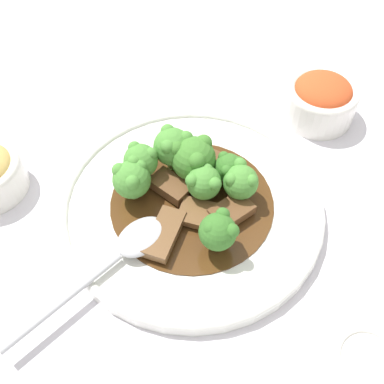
{
  "coord_description": "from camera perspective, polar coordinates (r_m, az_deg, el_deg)",
  "views": [
    {
      "loc": [
        0.12,
        0.28,
        0.43
      ],
      "look_at": [
        0.0,
        0.0,
        0.03
      ],
      "focal_mm": 42.0,
      "sensor_mm": 36.0,
      "label": 1
    }
  ],
  "objects": [
    {
      "name": "broccoli_floret_5",
      "position": [
        0.5,
        -7.67,
        1.64
      ],
      "size": [
        0.04,
        0.04,
        0.05
      ],
      "color": "#8EB756",
      "rests_on": "main_plate"
    },
    {
      "name": "serving_spoon",
      "position": [
        0.48,
        -7.93,
        -6.87
      ],
      "size": [
        0.19,
        0.1,
        0.01
      ],
      "color": "#B7B7BC",
      "rests_on": "main_plate"
    },
    {
      "name": "beef_strip_4",
      "position": [
        0.55,
        2.57,
        3.93
      ],
      "size": [
        0.06,
        0.06,
        0.01
      ],
      "color": "brown",
      "rests_on": "main_plate"
    },
    {
      "name": "beef_strip_0",
      "position": [
        0.52,
        -2.72,
        0.75
      ],
      "size": [
        0.05,
        0.05,
        0.01
      ],
      "color": "brown",
      "rests_on": "main_plate"
    },
    {
      "name": "broccoli_floret_0",
      "position": [
        0.46,
        3.74,
        -4.85
      ],
      "size": [
        0.04,
        0.04,
        0.05
      ],
      "color": "#7FA84C",
      "rests_on": "main_plate"
    },
    {
      "name": "ground_plane",
      "position": [
        0.53,
        0.0,
        -2.24
      ],
      "size": [
        4.0,
        4.0,
        0.0
      ],
      "primitive_type": "plane",
      "color": "silver"
    },
    {
      "name": "broccoli_floret_6",
      "position": [
        0.5,
        6.21,
        1.34
      ],
      "size": [
        0.04,
        0.04,
        0.04
      ],
      "color": "#8EB756",
      "rests_on": "main_plate"
    },
    {
      "name": "broccoli_floret_7",
      "position": [
        0.52,
        -2.3,
        5.89
      ],
      "size": [
        0.05,
        0.05,
        0.06
      ],
      "color": "#7FA84C",
      "rests_on": "main_plate"
    },
    {
      "name": "beef_strip_3",
      "position": [
        0.48,
        -3.55,
        -5.3
      ],
      "size": [
        0.06,
        0.07,
        0.01
      ],
      "color": "brown",
      "rests_on": "main_plate"
    },
    {
      "name": "broccoli_floret_2",
      "position": [
        0.52,
        0.17,
        4.36
      ],
      "size": [
        0.05,
        0.05,
        0.05
      ],
      "color": "#8EB756",
      "rests_on": "main_plate"
    },
    {
      "name": "broccoli_floret_4",
      "position": [
        0.52,
        4.68,
        3.11
      ],
      "size": [
        0.03,
        0.03,
        0.04
      ],
      "color": "#8EB756",
      "rests_on": "main_plate"
    },
    {
      "name": "side_bowl_kimchi",
      "position": [
        0.64,
        16.05,
        11.28
      ],
      "size": [
        0.1,
        0.1,
        0.06
      ],
      "color": "white",
      "rests_on": "ground_plane"
    },
    {
      "name": "beef_strip_2",
      "position": [
        0.5,
        0.97,
        -2.92
      ],
      "size": [
        0.06,
        0.06,
        0.01
      ],
      "color": "brown",
      "rests_on": "main_plate"
    },
    {
      "name": "beef_strip_1",
      "position": [
        0.5,
        5.04,
        -2.47
      ],
      "size": [
        0.05,
        0.04,
        0.01
      ],
      "color": "brown",
      "rests_on": "main_plate"
    },
    {
      "name": "broccoli_floret_3",
      "position": [
        0.5,
        1.71,
        0.98
      ],
      "size": [
        0.04,
        0.04,
        0.04
      ],
      "color": "#7FA84C",
      "rests_on": "main_plate"
    },
    {
      "name": "sauce_dish",
      "position": [
        0.47,
        21.42,
        -19.33
      ],
      "size": [
        0.06,
        0.06,
        0.01
      ],
      "color": "white",
      "rests_on": "ground_plane"
    },
    {
      "name": "broccoli_floret_1",
      "position": [
        0.51,
        -6.54,
        3.99
      ],
      "size": [
        0.04,
        0.04,
        0.05
      ],
      "color": "#7FA84C",
      "rests_on": "main_plate"
    },
    {
      "name": "main_plate",
      "position": [
        0.52,
        0.0,
        -1.61
      ],
      "size": [
        0.3,
        0.3,
        0.02
      ],
      "color": "white",
      "rests_on": "ground_plane"
    }
  ]
}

